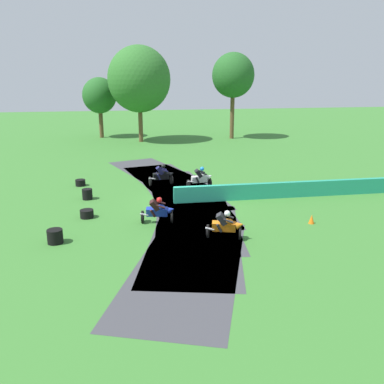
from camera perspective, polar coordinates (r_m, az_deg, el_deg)
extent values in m
plane|color=#38752D|center=(23.27, -0.40, -1.39)|extent=(120.00, 120.00, 0.00)
cube|color=#3D3D42|center=(15.88, -0.59, -9.91)|extent=(6.70, 10.08, 0.01)
cube|color=#3D3D42|center=(18.29, 0.43, -6.31)|extent=(5.80, 9.96, 0.01)
cube|color=#3D3D42|center=(20.77, 0.38, -3.54)|extent=(4.84, 9.72, 0.01)
cube|color=#3D3D42|center=(23.27, -0.40, -1.38)|extent=(3.81, 9.36, 0.01)
cube|color=#3D3D42|center=(25.76, -1.68, 0.33)|extent=(4.80, 9.71, 0.01)
cube|color=#3D3D42|center=(28.21, -3.32, 1.69)|extent=(5.77, 9.96, 0.01)
cube|color=#3D3D42|center=(30.61, -5.24, 2.79)|extent=(6.67, 10.08, 0.01)
cube|color=#239375|center=(24.74, 13.15, 0.32)|extent=(13.47, 0.33, 0.90)
cylinder|color=black|center=(18.20, 6.56, -5.56)|extent=(0.31, 0.72, 0.73)
cylinder|color=black|center=(18.28, 2.15, -5.37)|extent=(0.31, 0.72, 0.73)
cube|color=orange|center=(18.05, 4.36, -4.69)|extent=(1.06, 0.66, 0.46)
ellipsoid|color=orange|center=(17.90, 4.94, -4.02)|extent=(0.52, 0.45, 0.30)
cone|color=orange|center=(17.96, 6.53, -4.46)|extent=(0.48, 0.44, 0.47)
cylinder|color=#B2B2B7|center=(18.04, 2.42, -5.03)|extent=(0.42, 0.21, 0.17)
cube|color=#28282D|center=(17.85, 4.11, -3.66)|extent=(0.58, 0.37, 0.62)
sphere|color=white|center=(17.68, 4.82, -2.93)|extent=(0.26, 0.26, 0.26)
cylinder|color=#28282D|center=(17.97, 5.04, -3.32)|extent=(0.44, 0.20, 0.24)
cylinder|color=#28282D|center=(17.67, 4.97, -3.95)|extent=(0.44, 0.20, 0.24)
cylinder|color=#28282D|center=(18.20, 3.83, -4.29)|extent=(0.31, 0.17, 0.42)
cylinder|color=#28282D|center=(17.91, 3.74, -4.93)|extent=(0.31, 0.17, 0.42)
cylinder|color=black|center=(20.07, -2.76, -3.40)|extent=(0.22, 0.75, 0.74)
cylinder|color=black|center=(20.19, -6.74, -3.38)|extent=(0.22, 0.75, 0.74)
cube|color=#1E38B2|center=(19.95, -4.80, -2.69)|extent=(1.05, 0.54, 0.46)
ellipsoid|color=#1E38B2|center=(19.79, -4.31, -2.07)|extent=(0.49, 0.41, 0.31)
cone|color=#1E38B2|center=(19.83, -2.85, -2.41)|extent=(0.45, 0.44, 0.48)
cylinder|color=#B2B2B7|center=(19.95, -6.53, -3.07)|extent=(0.42, 0.16, 0.18)
cube|color=#331919|center=(19.74, -5.08, -1.78)|extent=(0.55, 0.42, 0.62)
sphere|color=red|center=(19.57, -4.48, -1.09)|extent=(0.26, 0.26, 0.26)
cylinder|color=#331919|center=(19.85, -4.24, -1.43)|extent=(0.44, 0.14, 0.24)
cylinder|color=#331919|center=(19.55, -4.30, -2.01)|extent=(0.44, 0.14, 0.24)
cylinder|color=#331919|center=(20.10, -5.28, -2.35)|extent=(0.30, 0.20, 0.42)
cylinder|color=#331919|center=(19.81, -5.36, -2.93)|extent=(0.30, 0.20, 0.42)
cylinder|color=black|center=(26.25, 2.42, 1.28)|extent=(0.19, 0.68, 0.68)
cylinder|color=black|center=(25.80, -0.49, 1.04)|extent=(0.19, 0.68, 0.68)
cube|color=silver|center=(25.91, 1.01, 1.78)|extent=(1.04, 0.48, 0.43)
ellipsoid|color=silver|center=(25.87, 1.42, 2.34)|extent=(0.48, 0.37, 0.28)
cone|color=silver|center=(26.09, 2.43, 2.13)|extent=(0.43, 0.40, 0.44)
cylinder|color=#B2B2B7|center=(25.64, -0.18, 1.41)|extent=(0.42, 0.17, 0.17)
cube|color=black|center=(25.74, 0.89, 2.55)|extent=(0.53, 0.41, 0.60)
sphere|color=#1E7FE0|center=(25.72, 1.38, 3.17)|extent=(0.26, 0.26, 0.26)
cylinder|color=black|center=(25.98, 1.34, 2.79)|extent=(0.43, 0.17, 0.24)
cylinder|color=black|center=(25.67, 1.61, 2.51)|extent=(0.43, 0.17, 0.24)
cylinder|color=black|center=(26.00, 0.51, 1.93)|extent=(0.28, 0.19, 0.42)
cylinder|color=black|center=(25.69, 0.77, 1.64)|extent=(0.28, 0.19, 0.42)
cylinder|color=black|center=(26.96, -2.79, 1.67)|extent=(0.17, 0.67, 0.67)
cylinder|color=black|center=(26.67, -5.71, 1.45)|extent=(0.17, 0.67, 0.67)
cube|color=black|center=(26.70, -4.24, 2.17)|extent=(1.03, 0.44, 0.43)
ellipsoid|color=black|center=(26.65, -3.86, 2.72)|extent=(0.47, 0.36, 0.27)
cone|color=black|center=(26.81, -2.82, 2.51)|extent=(0.42, 0.39, 0.44)
cylinder|color=#B2B2B7|center=(26.50, -5.45, 1.82)|extent=(0.42, 0.15, 0.17)
cube|color=#1E1E4C|center=(26.56, -4.41, 2.93)|extent=(0.52, 0.39, 0.59)
sphere|color=black|center=(26.51, -3.94, 3.54)|extent=(0.26, 0.26, 0.26)
cylinder|color=#1E1E4C|center=(26.77, -3.90, 3.15)|extent=(0.43, 0.16, 0.24)
cylinder|color=#1E1E4C|center=(26.44, -3.73, 2.90)|extent=(0.43, 0.16, 0.24)
cylinder|color=#1E1E4C|center=(26.82, -4.70, 2.31)|extent=(0.28, 0.18, 0.42)
cylinder|color=#1E1E4C|center=(26.49, -4.53, 2.05)|extent=(0.28, 0.18, 0.42)
cylinder|color=black|center=(18.69, -18.08, -6.32)|extent=(0.65, 0.65, 0.20)
cylinder|color=black|center=(18.62, -18.14, -5.75)|extent=(0.65, 0.65, 0.20)
cylinder|color=black|center=(18.55, -18.19, -5.18)|extent=(0.65, 0.65, 0.20)
cylinder|color=black|center=(21.44, -14.10, -3.14)|extent=(0.66, 0.66, 0.20)
cylinder|color=black|center=(21.37, -14.13, -2.63)|extent=(0.66, 0.66, 0.20)
cylinder|color=black|center=(24.51, -14.03, -0.73)|extent=(0.57, 0.57, 0.20)
cylinder|color=black|center=(24.46, -14.06, -0.28)|extent=(0.57, 0.57, 0.20)
cylinder|color=black|center=(24.40, -14.09, 0.17)|extent=(0.57, 0.57, 0.20)
cylinder|color=black|center=(27.55, -14.93, 1.03)|extent=(0.62, 0.62, 0.20)
cylinder|color=black|center=(27.51, -14.96, 1.44)|extent=(0.62, 0.62, 0.20)
cone|color=orange|center=(20.76, 15.96, -3.56)|extent=(0.28, 0.28, 0.44)
cylinder|color=brown|center=(44.13, -7.00, 9.16)|extent=(0.44, 0.44, 3.64)
ellipsoid|color=#2D6B28|center=(43.84, -7.21, 14.99)|extent=(6.29, 6.29, 6.60)
cylinder|color=brown|center=(46.18, 5.48, 10.22)|extent=(0.44, 0.44, 4.79)
ellipsoid|color=#235B23|center=(45.96, 5.63, 15.54)|extent=(4.45, 4.45, 4.67)
cylinder|color=brown|center=(47.80, -12.26, 9.05)|extent=(0.44, 0.44, 3.01)
ellipsoid|color=#235B23|center=(47.55, -12.48, 12.71)|extent=(3.65, 3.65, 3.84)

